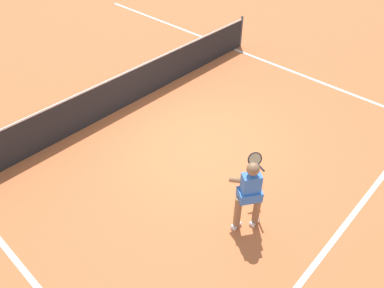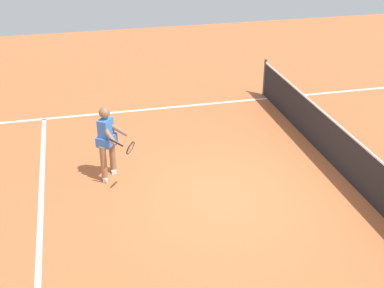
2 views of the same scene
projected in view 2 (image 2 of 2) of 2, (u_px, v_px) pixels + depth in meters
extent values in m
plane|color=#C66638|center=(226.00, 193.00, 10.20)|extent=(26.19, 26.19, 0.00)
cube|color=white|center=(40.00, 217.00, 9.47)|extent=(9.02, 0.10, 0.01)
cube|color=white|center=(178.00, 107.00, 14.11)|extent=(0.10, 18.15, 0.01)
cylinder|color=#4C4C51|center=(265.00, 77.00, 14.66)|extent=(0.08, 0.08, 1.06)
cube|color=#232326|center=(348.00, 158.00, 10.52)|extent=(9.54, 0.02, 0.94)
cube|color=white|center=(352.00, 136.00, 10.30)|extent=(9.54, 0.02, 0.04)
cylinder|color=#8C6647|center=(113.00, 156.00, 10.77)|extent=(0.13, 0.13, 0.78)
cylinder|color=#8C6647|center=(104.00, 164.00, 10.48)|extent=(0.13, 0.13, 0.78)
cube|color=white|center=(114.00, 170.00, 10.93)|extent=(0.20, 0.10, 0.08)
cube|color=white|center=(105.00, 179.00, 10.63)|extent=(0.20, 0.10, 0.08)
cube|color=#3875D6|center=(106.00, 131.00, 10.33)|extent=(0.38, 0.35, 0.52)
cube|color=#3875D6|center=(107.00, 140.00, 10.42)|extent=(0.49, 0.46, 0.20)
sphere|color=#8C6647|center=(104.00, 113.00, 10.15)|extent=(0.22, 0.22, 0.22)
cylinder|color=#8C6647|center=(116.00, 128.00, 10.40)|extent=(0.17, 0.49, 0.37)
cylinder|color=#8C6647|center=(109.00, 134.00, 10.15)|extent=(0.46, 0.32, 0.37)
cylinder|color=black|center=(116.00, 143.00, 9.92)|extent=(0.20, 0.26, 0.14)
torus|color=black|center=(130.00, 148.00, 9.85)|extent=(0.30, 0.26, 0.28)
cylinder|color=beige|center=(130.00, 148.00, 9.85)|extent=(0.25, 0.21, 0.23)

